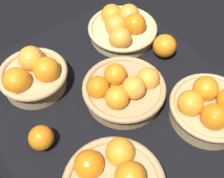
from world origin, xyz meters
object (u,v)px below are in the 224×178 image
Objects in this scene: basket_center at (123,89)px; loose_orange_back_gap at (41,138)px; basket_near_left at (33,75)px; loose_orange_front_gap at (165,46)px; basket_far_left at (122,28)px; basket_far_right at (211,108)px.

basket_center reaches higher than loose_orange_back_gap.
loose_orange_front_gap is (14.53, 42.14, -1.08)cm from basket_near_left.
basket_near_left is at bearing -87.49° from basket_far_left.
loose_orange_front_gap is at bearing 19.17° from basket_far_left.
basket_near_left is 28.19cm from basket_center.
loose_orange_front_gap is (-6.17, 23.02, -0.29)cm from basket_center.
basket_far_left is (-1.60, 36.54, -1.04)cm from basket_near_left.
basket_center is (20.70, 19.12, -0.80)cm from basket_near_left.
loose_orange_back_gap is (-21.77, -42.82, -1.50)cm from basket_far_right.
basket_near_left is at bearing -140.49° from basket_far_right.
basket_center is 1.07× the size of basket_far_right.
basket_near_left is 21.68cm from loose_orange_back_gap.
basket_center is (22.30, -17.41, 0.25)cm from basket_far_left.
basket_far_left is at bearing 92.51° from basket_near_left.
basket_far_left is 43.32cm from basket_far_right.
basket_near_left is 2.67× the size of loose_orange_front_gap.
basket_far_right is at bearing -16.03° from loose_orange_front_gap.
loose_orange_front_gap is (16.13, 5.61, -0.04)cm from basket_far_left.
basket_center is 25.91cm from basket_far_right.
loose_orange_back_gap is (5.36, -50.62, -0.55)cm from loose_orange_front_gap.
basket_near_left is 0.85× the size of basket_center.
loose_orange_back_gap is at bearing -116.94° from basket_far_right.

